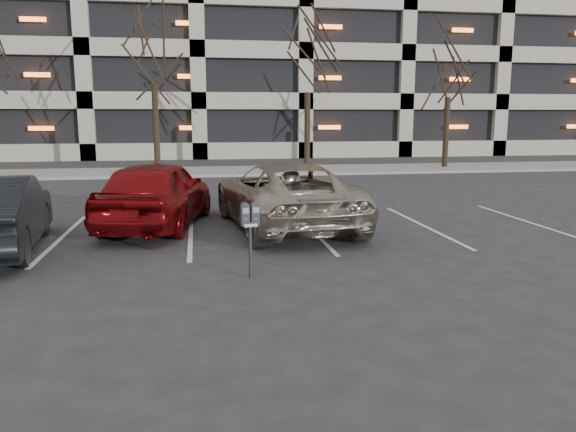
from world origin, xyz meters
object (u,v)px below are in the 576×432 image
at_px(tree_c, 308,42).
at_px(car_red, 157,193).
at_px(tree_d, 450,52).
at_px(parking_meter, 250,221).
at_px(suv_silver, 285,195).
at_px(tree_b, 152,29).

xyz_separation_m(tree_c, car_red, (-6.19, -12.77, -5.13)).
height_order(tree_c, car_red, tree_c).
relative_size(tree_c, tree_d, 1.05).
bearing_deg(tree_d, parking_meter, -123.12).
height_order(tree_c, tree_d, tree_c).
relative_size(suv_silver, car_red, 1.22).
bearing_deg(tree_b, parking_meter, -81.48).
distance_m(suv_silver, car_red, 3.07).
bearing_deg(parking_meter, suv_silver, 62.25).
bearing_deg(suv_silver, parking_meter, 66.72).
bearing_deg(tree_b, tree_c, 0.00).
bearing_deg(tree_c, tree_b, 180.00).
height_order(tree_b, suv_silver, tree_b).
bearing_deg(suv_silver, tree_d, -134.27).
height_order(tree_b, parking_meter, tree_b).
distance_m(tree_c, tree_d, 7.01).
distance_m(tree_d, parking_meter, 21.36).
height_order(tree_c, suv_silver, tree_c).
xyz_separation_m(tree_d, parking_meter, (-11.39, -17.45, -4.69)).
distance_m(tree_b, parking_meter, 18.47).
relative_size(tree_b, tree_c, 1.07).
relative_size(parking_meter, suv_silver, 0.21).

